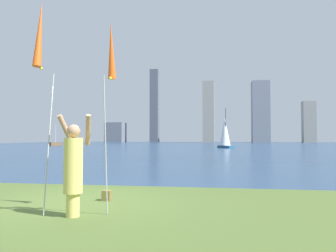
{
  "coord_description": "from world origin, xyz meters",
  "views": [
    {
      "loc": [
        3.4,
        -7.17,
        1.46
      ],
      "look_at": [
        0.29,
        12.67,
        2.21
      ],
      "focal_mm": 34.93,
      "sensor_mm": 36.0,
      "label": 1
    }
  ],
  "objects_px": {
    "sailboat_0": "(55,144)",
    "sailboat_3": "(225,133)",
    "kite_flag_left": "(40,39)",
    "bag": "(107,195)",
    "kite_flag_right": "(111,56)",
    "person": "(73,166)"
  },
  "relations": [
    {
      "from": "bag",
      "to": "sailboat_0",
      "type": "distance_m",
      "value": 57.99
    },
    {
      "from": "kite_flag_left",
      "to": "bag",
      "type": "height_order",
      "value": "kite_flag_left"
    },
    {
      "from": "kite_flag_left",
      "to": "person",
      "type": "bearing_deg",
      "value": 22.47
    },
    {
      "from": "kite_flag_right",
      "to": "sailboat_3",
      "type": "distance_m",
      "value": 42.97
    },
    {
      "from": "bag",
      "to": "kite_flag_left",
      "type": "bearing_deg",
      "value": -110.01
    },
    {
      "from": "kite_flag_left",
      "to": "sailboat_3",
      "type": "xyz_separation_m",
      "value": [
        4.16,
        43.52,
        -1.09
      ]
    },
    {
      "from": "kite_flag_left",
      "to": "bag",
      "type": "distance_m",
      "value": 3.74
    },
    {
      "from": "kite_flag_right",
      "to": "kite_flag_left",
      "type": "bearing_deg",
      "value": -150.31
    },
    {
      "from": "sailboat_0",
      "to": "sailboat_3",
      "type": "height_order",
      "value": "sailboat_3"
    },
    {
      "from": "sailboat_3",
      "to": "kite_flag_right",
      "type": "bearing_deg",
      "value": -94.01
    },
    {
      "from": "sailboat_0",
      "to": "sailboat_3",
      "type": "xyz_separation_m",
      "value": [
        31.65,
        -9.02,
        1.85
      ]
    },
    {
      "from": "kite_flag_left",
      "to": "kite_flag_right",
      "type": "xyz_separation_m",
      "value": [
        1.16,
        0.66,
        -0.19
      ]
    },
    {
      "from": "sailboat_0",
      "to": "sailboat_3",
      "type": "relative_size",
      "value": 0.7
    },
    {
      "from": "kite_flag_right",
      "to": "bag",
      "type": "relative_size",
      "value": 15.73
    },
    {
      "from": "bag",
      "to": "sailboat_3",
      "type": "height_order",
      "value": "sailboat_3"
    },
    {
      "from": "kite_flag_right",
      "to": "sailboat_0",
      "type": "distance_m",
      "value": 59.32
    },
    {
      "from": "person",
      "to": "kite_flag_left",
      "type": "relative_size",
      "value": 0.48
    },
    {
      "from": "sailboat_0",
      "to": "kite_flag_left",
      "type": "bearing_deg",
      "value": -62.38
    },
    {
      "from": "bag",
      "to": "sailboat_3",
      "type": "distance_m",
      "value": 41.88
    },
    {
      "from": "kite_flag_right",
      "to": "bag",
      "type": "height_order",
      "value": "kite_flag_right"
    },
    {
      "from": "person",
      "to": "kite_flag_right",
      "type": "bearing_deg",
      "value": 42.85
    },
    {
      "from": "sailboat_0",
      "to": "sailboat_3",
      "type": "bearing_deg",
      "value": -15.91
    }
  ]
}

